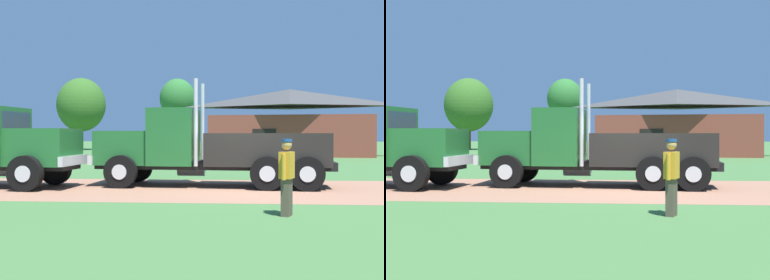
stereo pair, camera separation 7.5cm
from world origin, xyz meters
The scene contains 7 objects.
ground_plane centered at (0.00, 0.00, 0.00)m, with size 200.00×200.00×0.00m, color #437239.
dirt_track centered at (0.00, 0.00, 0.00)m, with size 120.00×6.59×0.01m, color #A16F54.
truck_foreground_white centered at (-1.16, 1.01, 1.27)m, with size 8.38×3.05×3.65m.
visitor_walking_mid centered at (0.80, -5.11, 0.93)m, with size 0.39×0.57×1.71m.
shed_building centered at (4.47, 25.35, 2.67)m, with size 14.09×7.80×5.50m.
tree_left centered at (-17.15, 38.34, 5.06)m, with size 5.46×5.46×8.07m.
tree_mid centered at (-5.86, 34.53, 5.41)m, with size 3.69×3.69×7.48m.
Camera 2 is at (-0.38, -16.17, 1.82)m, focal length 46.33 mm.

